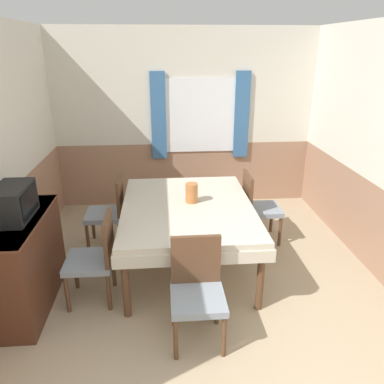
# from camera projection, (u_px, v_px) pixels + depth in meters

# --- Properties ---
(wall_back) EXTENTS (4.21, 0.10, 2.60)m
(wall_back) POSITION_uv_depth(u_px,v_px,m) (186.00, 120.00, 5.55)
(wall_back) COLOR silver
(wall_back) RESTS_ON ground_plane
(dining_table) EXTENTS (1.42, 1.83, 0.74)m
(dining_table) POSITION_uv_depth(u_px,v_px,m) (188.00, 214.00, 4.05)
(dining_table) COLOR beige
(dining_table) RESTS_ON ground_plane
(chair_head_near) EXTENTS (0.44, 0.44, 0.89)m
(chair_head_near) POSITION_uv_depth(u_px,v_px,m) (197.00, 288.00, 3.07)
(chair_head_near) COLOR brown
(chair_head_near) RESTS_ON ground_plane
(chair_left_near) EXTENTS (0.44, 0.44, 0.89)m
(chair_left_near) POSITION_uv_depth(u_px,v_px,m) (96.00, 256.00, 3.54)
(chair_left_near) COLOR brown
(chair_left_near) RESTS_ON ground_plane
(chair_right_far) EXTENTS (0.44, 0.44, 0.89)m
(chair_right_far) POSITION_uv_depth(u_px,v_px,m) (257.00, 205.00, 4.67)
(chair_right_far) COLOR brown
(chair_right_far) RESTS_ON ground_plane
(chair_left_far) EXTENTS (0.44, 0.44, 0.89)m
(chair_left_far) POSITION_uv_depth(u_px,v_px,m) (110.00, 210.00, 4.53)
(chair_left_far) COLOR brown
(chair_left_far) RESTS_ON ground_plane
(sideboard) EXTENTS (0.46, 1.16, 0.90)m
(sideboard) POSITION_uv_depth(u_px,v_px,m) (23.00, 262.00, 3.47)
(sideboard) COLOR #4C2819
(sideboard) RESTS_ON ground_plane
(tv) EXTENTS (0.29, 0.48, 0.30)m
(tv) POSITION_uv_depth(u_px,v_px,m) (13.00, 203.00, 3.27)
(tv) COLOR black
(tv) RESTS_ON sideboard
(vase) EXTENTS (0.14, 0.14, 0.21)m
(vase) POSITION_uv_depth(u_px,v_px,m) (192.00, 193.00, 4.06)
(vase) COLOR #B26B38
(vase) RESTS_ON dining_table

